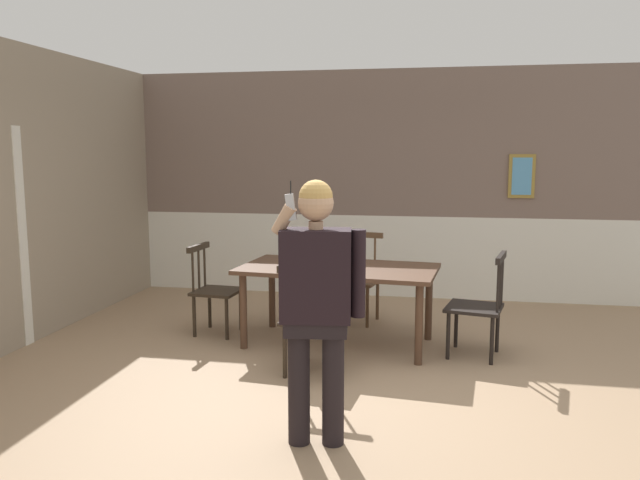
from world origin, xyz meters
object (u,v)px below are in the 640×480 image
chair_by_doorway (214,290)px  chair_opposite_corner (479,306)px  person_figure (317,294)px  chair_at_table_head (312,319)px  chair_near_window (359,279)px  dining_table (338,275)px

chair_by_doorway → chair_opposite_corner: chair_opposite_corner is taller
chair_by_doorway → person_figure: 2.74m
chair_at_table_head → person_figure: (0.27, -1.23, 0.50)m
chair_near_window → person_figure: 3.01m
chair_opposite_corner → chair_by_doorway: bearing=96.6°
dining_table → chair_near_window: size_ratio=2.00×
chair_near_window → chair_at_table_head: (-0.18, -1.74, 0.00)m
chair_near_window → chair_at_table_head: size_ratio=1.02×
chair_at_table_head → person_figure: size_ratio=0.56×
dining_table → chair_by_doorway: size_ratio=2.11×
chair_by_doorway → person_figure: size_ratio=0.54×
dining_table → chair_opposite_corner: 1.33m
chair_at_table_head → person_figure: person_figure is taller
chair_near_window → dining_table: bearing=96.4°
chair_near_window → chair_opposite_corner: bearing=152.9°
chair_opposite_corner → chair_near_window: bearing=62.8°
chair_by_doorway → chair_at_table_head: chair_at_table_head is taller
person_figure → chair_at_table_head: bearing=-84.3°
chair_at_table_head → chair_by_doorway: bearing=147.0°
chair_near_window → person_figure: bearing=104.3°
chair_near_window → chair_opposite_corner: (1.22, -1.01, -0.00)m
chair_opposite_corner → dining_table: bearing=96.5°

